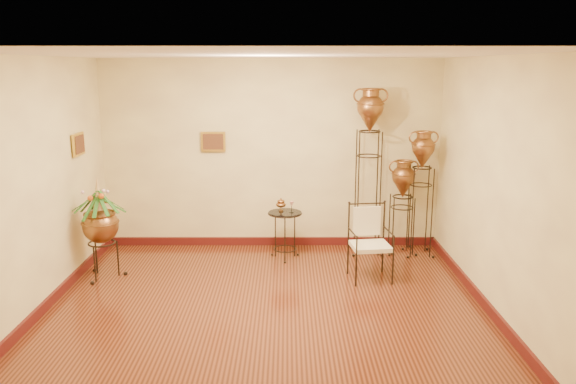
{
  "coord_description": "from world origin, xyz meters",
  "views": [
    {
      "loc": [
        0.24,
        -5.76,
        2.69
      ],
      "look_at": [
        0.25,
        1.3,
        1.1
      ],
      "focal_mm": 35.0,
      "sensor_mm": 36.0,
      "label": 1
    }
  ],
  "objects_px": {
    "planter_urn": "(100,221)",
    "side_table": "(285,234)",
    "armchair": "(370,243)",
    "amphora_tall": "(368,170)",
    "amphora_mid": "(421,193)"
  },
  "relations": [
    {
      "from": "amphora_tall",
      "to": "amphora_mid",
      "type": "height_order",
      "value": "amphora_tall"
    },
    {
      "from": "planter_urn",
      "to": "side_table",
      "type": "relative_size",
      "value": 1.57
    },
    {
      "from": "armchair",
      "to": "side_table",
      "type": "relative_size",
      "value": 1.13
    },
    {
      "from": "amphora_tall",
      "to": "side_table",
      "type": "distance_m",
      "value": 1.51
    },
    {
      "from": "amphora_mid",
      "to": "side_table",
      "type": "xyz_separation_m",
      "value": [
        -1.94,
        -0.17,
        -0.57
      ]
    },
    {
      "from": "amphora_tall",
      "to": "armchair",
      "type": "relative_size",
      "value": 2.49
    },
    {
      "from": "planter_urn",
      "to": "armchair",
      "type": "xyz_separation_m",
      "value": [
        3.45,
        -0.08,
        -0.27
      ]
    },
    {
      "from": "amphora_tall",
      "to": "planter_urn",
      "type": "relative_size",
      "value": 1.79
    },
    {
      "from": "amphora_mid",
      "to": "armchair",
      "type": "bearing_deg",
      "value": -130.79
    },
    {
      "from": "amphora_tall",
      "to": "amphora_mid",
      "type": "distance_m",
      "value": 0.81
    },
    {
      "from": "amphora_mid",
      "to": "armchair",
      "type": "distance_m",
      "value": 1.37
    },
    {
      "from": "amphora_tall",
      "to": "amphora_mid",
      "type": "xyz_separation_m",
      "value": [
        0.75,
        -0.09,
        -0.31
      ]
    },
    {
      "from": "amphora_tall",
      "to": "planter_urn",
      "type": "xyz_separation_m",
      "value": [
        -3.55,
        -1.0,
        -0.48
      ]
    },
    {
      "from": "amphora_mid",
      "to": "side_table",
      "type": "bearing_deg",
      "value": -174.86
    },
    {
      "from": "amphora_tall",
      "to": "side_table",
      "type": "xyz_separation_m",
      "value": [
        -1.2,
        -0.27,
        -0.88
      ]
    }
  ]
}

